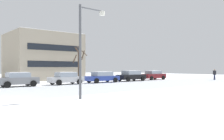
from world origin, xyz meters
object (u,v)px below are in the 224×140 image
object	(u,v)px
street_lamp	(85,42)
pedestrian_crossing	(215,74)
parked_car_blue	(102,77)
parked_car_silver	(66,78)
parked_car_maroon	(153,75)
parked_car_gray	(18,79)
parked_car_black	(131,76)

from	to	relation	value
street_lamp	pedestrian_crossing	size ratio (longest dim) A/B	3.45
parked_car_blue	pedestrian_crossing	xyz separation A→B (m)	(17.47, -6.29, 0.26)
parked_car_silver	parked_car_maroon	distance (m)	15.87
street_lamp	parked_car_silver	world-z (taller)	street_lamp
parked_car_gray	parked_car_silver	size ratio (longest dim) A/B	0.98
parked_car_silver	parked_car_black	xyz separation A→B (m)	(10.57, 0.02, 0.04)
street_lamp	parked_car_black	world-z (taller)	street_lamp
parked_car_silver	parked_car_blue	world-z (taller)	parked_car_silver
street_lamp	parked_car_silver	distance (m)	12.96
parked_car_gray	parked_car_blue	bearing A→B (deg)	-1.81
parked_car_blue	parked_car_maroon	xyz separation A→B (m)	(10.57, 0.33, 0.02)
parked_car_silver	parked_car_maroon	world-z (taller)	parked_car_maroon
parked_car_gray	parked_car_black	distance (m)	15.87
parked_car_blue	parked_car_black	xyz separation A→B (m)	(5.29, 0.01, 0.04)
parked_car_silver	parked_car_black	distance (m)	10.57
parked_car_black	parked_car_blue	bearing A→B (deg)	-179.86
street_lamp	parked_car_maroon	distance (m)	24.12
street_lamp	parked_car_silver	bearing A→B (deg)	67.35
parked_car_maroon	pedestrian_crossing	size ratio (longest dim) A/B	2.53
parked_car_silver	parked_car_maroon	size ratio (longest dim) A/B	0.92
parked_car_blue	parked_car_maroon	world-z (taller)	parked_car_maroon
street_lamp	parked_car_black	distance (m)	19.57
parked_car_black	parked_car_silver	bearing A→B (deg)	-179.87
parked_car_gray	pedestrian_crossing	distance (m)	28.82
parked_car_silver	parked_car_black	size ratio (longest dim) A/B	0.91
parked_car_maroon	pedestrian_crossing	world-z (taller)	pedestrian_crossing
parked_car_black	parked_car_maroon	distance (m)	5.30
parked_car_blue	parked_car_black	bearing A→B (deg)	0.14
parked_car_silver	pedestrian_crossing	bearing A→B (deg)	-15.42
parked_car_blue	parked_car_black	size ratio (longest dim) A/B	1.04
parked_car_gray	parked_car_black	bearing A→B (deg)	-1.16
parked_car_gray	pedestrian_crossing	world-z (taller)	pedestrian_crossing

